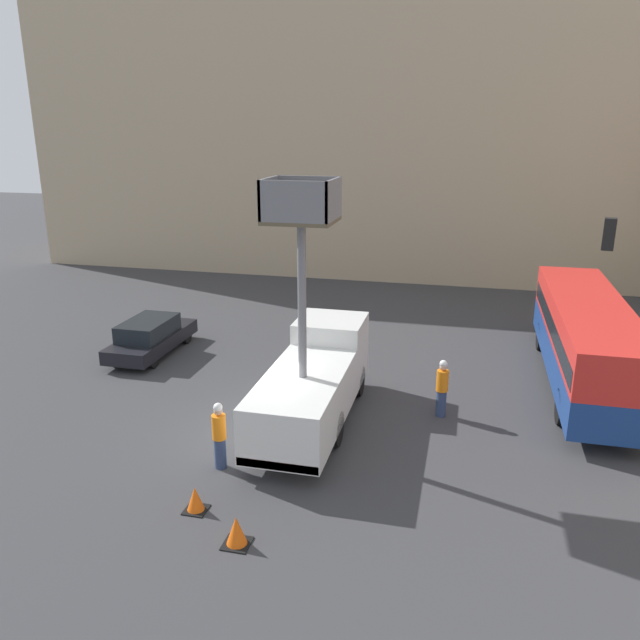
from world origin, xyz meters
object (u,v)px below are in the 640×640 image
Objects in this scene: city_bus at (586,336)px; parked_car_curbside at (151,336)px; utility_truck at (314,376)px; traffic_cone_mid_road at (195,500)px; road_worker_near_truck at (219,435)px; road_worker_directing at (442,388)px; traffic_cone_near_truck at (236,532)px.

parked_car_curbside is at bearing 103.00° from city_bus.
city_bus reaches higher than parked_car_curbside.
utility_truck is 12.07× the size of traffic_cone_mid_road.
road_worker_near_truck is 1.00× the size of road_worker_directing.
parked_car_curbside is (-7.78, 10.64, 0.43)m from traffic_cone_near_truck.
utility_truck is 9.11m from parked_car_curbside.
traffic_cone_near_truck is 1.10× the size of traffic_cone_mid_road.
utility_truck is at bearing 131.18° from city_bus.
road_worker_directing is (-4.76, -3.84, -0.87)m from city_bus.
utility_truck is at bearing 100.74° from road_worker_directing.
traffic_cone_mid_road is (-1.43, 0.97, -0.03)m from traffic_cone_near_truck.
traffic_cone_mid_road is 11.57m from parked_car_curbside.
city_bus is 14.75m from traffic_cone_mid_road.
parked_car_curbside is (-11.82, 2.99, -0.21)m from road_worker_directing.
traffic_cone_near_truck is at bearing -91.74° from utility_truck.
city_bus reaches higher than traffic_cone_near_truck.
road_worker_near_truck is 2.75× the size of traffic_cone_near_truck.
utility_truck reaches higher than traffic_cone_mid_road.
utility_truck reaches higher than parked_car_curbside.
road_worker_directing is (3.85, 1.36, -0.57)m from utility_truck.
road_worker_directing is 3.02× the size of traffic_cone_mid_road.
parked_car_curbside reaches higher than traffic_cone_mid_road.
city_bus is 6.17m from road_worker_directing.
road_worker_near_truck reaches higher than traffic_cone_near_truck.
utility_truck is 6.41m from traffic_cone_near_truck.
utility_truck is at bearing 154.92° from road_worker_near_truck.
road_worker_near_truck is (-1.80, -3.30, -0.56)m from utility_truck.
traffic_cone_near_truck is (-0.19, -6.29, -1.20)m from utility_truck.
road_worker_near_truck is 0.40× the size of parked_car_curbside.
road_worker_directing is at bearing 138.95° from city_bus.
road_worker_near_truck is 3.46m from traffic_cone_near_truck.
road_worker_near_truck is at bearing 120.77° from road_worker_directing.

